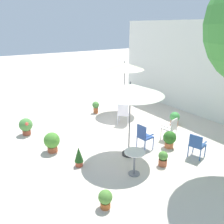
{
  "coord_description": "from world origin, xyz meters",
  "views": [
    {
      "loc": [
        7.51,
        -5.25,
        4.14
      ],
      "look_at": [
        0.0,
        -0.26,
        0.91
      ],
      "focal_mm": 39.07,
      "sensor_mm": 36.0,
      "label": 1
    }
  ],
  "objects_px": {
    "patio_umbrella_0": "(130,90)",
    "patio_umbrella_1": "(125,67)",
    "potted_plant_4": "(26,126)",
    "potted_plant_8": "(52,141)",
    "patio_chair_0": "(171,127)",
    "potted_plant_1": "(96,106)",
    "potted_plant_3": "(170,139)",
    "cafe_table_0": "(135,159)",
    "patio_chair_3": "(144,135)",
    "potted_plant_2": "(175,118)",
    "patio_chair_1": "(197,144)",
    "potted_plant_5": "(105,198)",
    "patio_chair_2": "(123,113)",
    "potted_plant_6": "(79,156)",
    "potted_plant_0": "(163,158)"
  },
  "relations": [
    {
      "from": "patio_umbrella_0",
      "to": "patio_umbrella_1",
      "type": "relative_size",
      "value": 1.0
    },
    {
      "from": "potted_plant_4",
      "to": "potted_plant_8",
      "type": "bearing_deg",
      "value": 10.64
    },
    {
      "from": "patio_chair_0",
      "to": "potted_plant_4",
      "type": "relative_size",
      "value": 1.31
    },
    {
      "from": "potted_plant_1",
      "to": "potted_plant_3",
      "type": "distance_m",
      "value": 4.61
    },
    {
      "from": "cafe_table_0",
      "to": "patio_chair_3",
      "type": "relative_size",
      "value": 0.79
    },
    {
      "from": "potted_plant_2",
      "to": "potted_plant_3",
      "type": "relative_size",
      "value": 0.96
    },
    {
      "from": "patio_umbrella_0",
      "to": "patio_chair_1",
      "type": "distance_m",
      "value": 2.83
    },
    {
      "from": "potted_plant_4",
      "to": "patio_umbrella_1",
      "type": "bearing_deg",
      "value": 90.41
    },
    {
      "from": "patio_umbrella_1",
      "to": "potted_plant_4",
      "type": "height_order",
      "value": "patio_umbrella_1"
    },
    {
      "from": "patio_chair_3",
      "to": "potted_plant_5",
      "type": "distance_m",
      "value": 3.17
    },
    {
      "from": "patio_chair_2",
      "to": "potted_plant_4",
      "type": "height_order",
      "value": "patio_chair_2"
    },
    {
      "from": "cafe_table_0",
      "to": "potted_plant_3",
      "type": "xyz_separation_m",
      "value": [
        -0.62,
        2.08,
        -0.17
      ]
    },
    {
      "from": "cafe_table_0",
      "to": "potted_plant_6",
      "type": "xyz_separation_m",
      "value": [
        -1.3,
        -1.15,
        -0.17
      ]
    },
    {
      "from": "patio_umbrella_0",
      "to": "patio_chair_1",
      "type": "relative_size",
      "value": 3.02
    },
    {
      "from": "potted_plant_3",
      "to": "cafe_table_0",
      "type": "bearing_deg",
      "value": -73.45
    },
    {
      "from": "potted_plant_0",
      "to": "potted_plant_8",
      "type": "height_order",
      "value": "potted_plant_8"
    },
    {
      "from": "patio_chair_0",
      "to": "potted_plant_0",
      "type": "height_order",
      "value": "patio_chair_0"
    },
    {
      "from": "patio_umbrella_0",
      "to": "potted_plant_3",
      "type": "height_order",
      "value": "patio_umbrella_0"
    },
    {
      "from": "potted_plant_8",
      "to": "patio_chair_2",
      "type": "bearing_deg",
      "value": 100.64
    },
    {
      "from": "potted_plant_5",
      "to": "potted_plant_6",
      "type": "distance_m",
      "value": 2.04
    },
    {
      "from": "cafe_table_0",
      "to": "potted_plant_5",
      "type": "distance_m",
      "value": 1.63
    },
    {
      "from": "potted_plant_2",
      "to": "potted_plant_3",
      "type": "distance_m",
      "value": 2.18
    },
    {
      "from": "patio_chair_1",
      "to": "patio_chair_3",
      "type": "relative_size",
      "value": 0.88
    },
    {
      "from": "patio_chair_2",
      "to": "patio_chair_3",
      "type": "bearing_deg",
      "value": -19.14
    },
    {
      "from": "patio_umbrella_1",
      "to": "potted_plant_4",
      "type": "relative_size",
      "value": 3.71
    },
    {
      "from": "patio_chair_0",
      "to": "potted_plant_3",
      "type": "height_order",
      "value": "patio_chair_0"
    },
    {
      "from": "potted_plant_5",
      "to": "potted_plant_8",
      "type": "xyz_separation_m",
      "value": [
        -3.34,
        -0.06,
        0.13
      ]
    },
    {
      "from": "patio_chair_2",
      "to": "potted_plant_3",
      "type": "relative_size",
      "value": 1.55
    },
    {
      "from": "patio_umbrella_1",
      "to": "potted_plant_5",
      "type": "xyz_separation_m",
      "value": [
        5.29,
        -4.42,
        -2.01
      ]
    },
    {
      "from": "potted_plant_5",
      "to": "potted_plant_0",
      "type": "bearing_deg",
      "value": 103.46
    },
    {
      "from": "patio_umbrella_1",
      "to": "patio_chair_0",
      "type": "height_order",
      "value": "patio_umbrella_1"
    },
    {
      "from": "patio_umbrella_0",
      "to": "potted_plant_0",
      "type": "height_order",
      "value": "patio_umbrella_0"
    },
    {
      "from": "patio_chair_0",
      "to": "patio_chair_3",
      "type": "bearing_deg",
      "value": -90.07
    },
    {
      "from": "cafe_table_0",
      "to": "patio_chair_1",
      "type": "distance_m",
      "value": 2.32
    },
    {
      "from": "cafe_table_0",
      "to": "potted_plant_6",
      "type": "height_order",
      "value": "cafe_table_0"
    },
    {
      "from": "patio_chair_1",
      "to": "potted_plant_5",
      "type": "height_order",
      "value": "patio_chair_1"
    },
    {
      "from": "patio_umbrella_1",
      "to": "potted_plant_3",
      "type": "bearing_deg",
      "value": -12.74
    },
    {
      "from": "potted_plant_0",
      "to": "potted_plant_5",
      "type": "distance_m",
      "value": 2.55
    },
    {
      "from": "patio_chair_3",
      "to": "potted_plant_2",
      "type": "xyz_separation_m",
      "value": [
        -0.96,
        2.59,
        -0.22
      ]
    },
    {
      "from": "potted_plant_3",
      "to": "patio_umbrella_0",
      "type": "bearing_deg",
      "value": -104.21
    },
    {
      "from": "potted_plant_1",
      "to": "potted_plant_2",
      "type": "xyz_separation_m",
      "value": [
        3.25,
        2.09,
        -0.03
      ]
    },
    {
      "from": "patio_chair_1",
      "to": "potted_plant_4",
      "type": "xyz_separation_m",
      "value": [
        -4.9,
        -4.16,
        -0.1
      ]
    },
    {
      "from": "potted_plant_1",
      "to": "potted_plant_3",
      "type": "xyz_separation_m",
      "value": [
        4.59,
        0.37,
        -0.0
      ]
    },
    {
      "from": "patio_chair_1",
      "to": "potted_plant_4",
      "type": "relative_size",
      "value": 1.22
    },
    {
      "from": "patio_umbrella_0",
      "to": "patio_chair_3",
      "type": "distance_m",
      "value": 1.83
    },
    {
      "from": "patio_chair_1",
      "to": "potted_plant_1",
      "type": "height_order",
      "value": "patio_chair_1"
    },
    {
      "from": "patio_chair_3",
      "to": "patio_chair_1",
      "type": "bearing_deg",
      "value": 38.43
    },
    {
      "from": "patio_chair_1",
      "to": "potted_plant_8",
      "type": "relative_size",
      "value": 1.18
    },
    {
      "from": "patio_umbrella_1",
      "to": "cafe_table_0",
      "type": "distance_m",
      "value": 5.74
    },
    {
      "from": "patio_chair_2",
      "to": "potted_plant_4",
      "type": "xyz_separation_m",
      "value": [
        -1.25,
        -3.86,
        -0.15
      ]
    }
  ]
}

